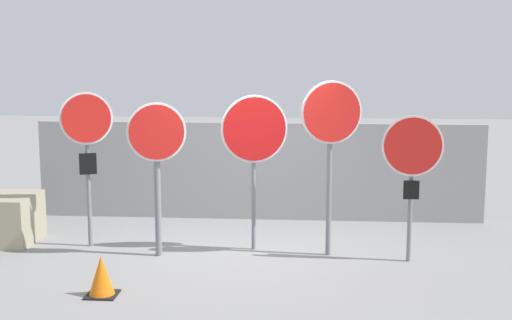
% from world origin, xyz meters
% --- Properties ---
extents(ground_plane, '(40.00, 40.00, 0.00)m').
position_xyz_m(ground_plane, '(0.00, 0.00, 0.00)').
color(ground_plane, gray).
extents(fence_back, '(7.53, 0.12, 1.65)m').
position_xyz_m(fence_back, '(0.00, 2.15, 0.82)').
color(fence_back, gray).
rests_on(fence_back, ground).
extents(stop_sign_0, '(0.71, 0.30, 2.27)m').
position_xyz_m(stop_sign_0, '(-2.32, 0.22, 1.68)').
color(stop_sign_0, slate).
rests_on(stop_sign_0, ground).
extents(stop_sign_1, '(0.79, 0.24, 2.16)m').
position_xyz_m(stop_sign_1, '(-1.21, -0.19, 1.48)').
color(stop_sign_1, slate).
rests_on(stop_sign_1, ground).
extents(stop_sign_2, '(0.92, 0.32, 2.24)m').
position_xyz_m(stop_sign_2, '(0.09, 0.23, 1.65)').
color(stop_sign_2, slate).
rests_on(stop_sign_2, ground).
extents(stop_sign_3, '(0.83, 0.30, 2.45)m').
position_xyz_m(stop_sign_3, '(1.16, 0.03, 1.80)').
color(stop_sign_3, slate).
rests_on(stop_sign_3, ground).
extents(stop_sign_4, '(0.82, 0.12, 2.01)m').
position_xyz_m(stop_sign_4, '(2.23, -0.19, 1.46)').
color(stop_sign_4, slate).
rests_on(stop_sign_4, ground).
extents(traffic_cone_0, '(0.36, 0.36, 0.49)m').
position_xyz_m(traffic_cone_0, '(-1.55, -1.81, 0.24)').
color(traffic_cone_0, black).
rests_on(traffic_cone_0, ground).
extents(storage_crate, '(0.97, 0.96, 0.72)m').
position_xyz_m(storage_crate, '(-3.70, 0.38, 0.36)').
color(storage_crate, '#9E937A').
rests_on(storage_crate, ground).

